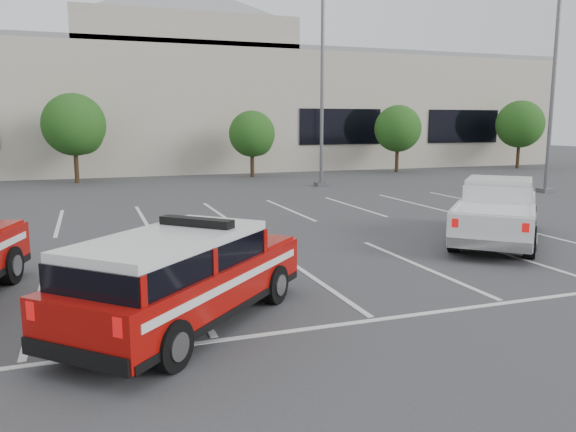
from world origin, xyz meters
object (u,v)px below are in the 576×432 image
(tree_mid_left, at_px, (76,127))
(white_pickup, at_px, (496,217))
(fire_chief_suv, at_px, (184,284))
(tree_far_right, at_px, (520,126))
(convention_building, at_px, (151,103))
(tree_right, at_px, (399,130))
(light_pole_mid, at_px, (322,84))
(light_pole_right, at_px, (554,80))
(tree_mid_right, at_px, (253,135))

(tree_mid_left, bearing_deg, white_pickup, -61.28)
(fire_chief_suv, height_order, white_pickup, fire_chief_suv)
(tree_far_right, relative_size, white_pickup, 0.90)
(convention_building, xyz_separation_m, tree_right, (14.91, -9.82, -1.95))
(tree_right, xyz_separation_m, light_pole_mid, (-8.09, -6.05, 2.41))
(convention_building, relative_size, white_pickup, 11.11)
(light_pole_right, bearing_deg, fire_chief_suv, -147.72)
(light_pole_mid, relative_size, white_pickup, 1.90)
(tree_mid_right, height_order, tree_far_right, tree_far_right)
(tree_far_right, height_order, fire_chief_suv, tree_far_right)
(tree_mid_right, distance_m, light_pole_mid, 6.88)
(tree_mid_left, bearing_deg, light_pole_right, -29.95)
(tree_mid_right, xyz_separation_m, light_pole_right, (10.91, -12.05, 2.68))
(tree_mid_left, bearing_deg, light_pole_mid, -26.92)
(light_pole_mid, bearing_deg, convention_building, 113.26)
(light_pole_right, bearing_deg, tree_far_right, 52.96)
(tree_right, bearing_deg, light_pole_mid, -143.23)
(tree_mid_right, height_order, light_pole_right, light_pole_right)
(light_pole_right, height_order, white_pickup, light_pole_right)
(tree_mid_left, distance_m, tree_right, 20.00)
(convention_building, relative_size, tree_mid_right, 15.04)
(convention_building, height_order, light_pole_mid, convention_building)
(tree_mid_left, relative_size, white_pickup, 0.90)
(tree_mid_right, relative_size, tree_right, 0.90)
(tree_mid_left, xyz_separation_m, light_pole_right, (20.91, -12.05, 2.14))
(tree_right, xyz_separation_m, tree_far_right, (10.00, 0.00, 0.27))
(convention_building, bearing_deg, tree_far_right, -21.51)
(tree_mid_right, bearing_deg, light_pole_mid, -72.48)
(tree_mid_right, xyz_separation_m, tree_right, (10.00, 0.00, 0.27))
(tree_far_right, height_order, white_pickup, tree_far_right)
(tree_mid_right, xyz_separation_m, fire_chief_suv, (-8.13, -24.07, -1.80))
(convention_building, distance_m, tree_far_right, 26.83)
(tree_mid_left, relative_size, tree_mid_right, 1.21)
(tree_mid_right, xyz_separation_m, white_pickup, (1.14, -20.33, -1.82))
(tree_mid_left, xyz_separation_m, tree_far_right, (30.00, 0.00, 0.00))
(tree_right, height_order, white_pickup, tree_right)
(fire_chief_suv, bearing_deg, light_pole_mid, 104.96)
(convention_building, height_order, white_pickup, convention_building)
(light_pole_right, bearing_deg, white_pickup, -139.69)
(tree_right, distance_m, white_pickup, 22.27)
(tree_right, distance_m, fire_chief_suv, 30.21)
(tree_mid_left, relative_size, light_pole_right, 0.47)
(tree_mid_right, bearing_deg, light_pole_right, -47.83)
(light_pole_right, bearing_deg, tree_right, 94.31)
(tree_mid_left, bearing_deg, tree_right, -0.00)
(tree_far_right, relative_size, light_pole_right, 0.47)
(tree_mid_left, distance_m, tree_far_right, 30.00)
(convention_building, distance_m, tree_mid_left, 11.19)
(tree_mid_left, height_order, tree_right, tree_mid_left)
(tree_mid_left, bearing_deg, fire_chief_suv, -85.56)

